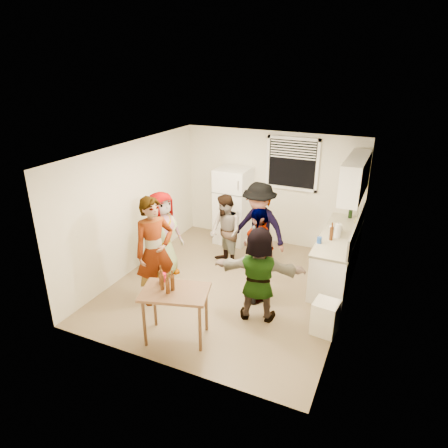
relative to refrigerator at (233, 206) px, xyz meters
The scene contains 23 objects.
room 2.20m from the refrigerator, 68.25° to the right, with size 4.00×4.50×2.50m, color silver, non-canonical shape.
window 1.60m from the refrigerator, 15.38° to the left, with size 1.12×0.10×1.06m, color white, non-canonical shape.
refrigerator is the anchor object (origin of this frame).
counter_lower 2.59m from the refrigerator, 16.59° to the right, with size 0.60×2.20×0.86m, color white.
countertop 2.56m from the refrigerator, 16.59° to the right, with size 0.64×2.22×0.04m, color beige.
backsplash 2.84m from the refrigerator, 14.94° to the right, with size 0.03×2.20×0.36m, color #B8B3A8.
upper_cabinets 2.85m from the refrigerator, 11.61° to the right, with size 0.34×1.60×0.70m, color white.
kettle 2.50m from the refrigerator, 16.07° to the right, with size 0.23×0.19×0.19m, color silver, non-canonical shape.
paper_towel 2.59m from the refrigerator, 20.10° to the right, with size 0.12×0.12×0.25m, color white.
wine_bottle 2.51m from the refrigerator, ahead, with size 0.08×0.08×0.31m, color black.
beer_bottle_counter 2.58m from the refrigerator, 24.51° to the right, with size 0.06×0.06×0.25m, color #47230C.
blue_cup 2.54m from the refrigerator, 30.53° to the right, with size 0.08×0.08×0.11m, color #204AA8.
picture_frame 2.69m from the refrigerator, ahead, with size 0.02×0.18×0.15m, color #DFCE4E.
trash_bin 3.66m from the refrigerator, 43.98° to the right, with size 0.36×0.36×0.53m, color white.
serving_table 3.70m from the refrigerator, 79.99° to the right, with size 0.95×0.64×0.81m, color brown, non-canonical shape.
beer_bottle_table 3.61m from the refrigerator, 82.93° to the right, with size 0.06×0.06×0.23m, color #47230C.
red_cup 3.41m from the refrigerator, 84.48° to the right, with size 0.10×0.10×0.13m, color red.
guest_grey 2.21m from the refrigerator, 107.01° to the right, with size 0.81×1.66×0.53m, color gray.
guest_stripe 2.95m from the refrigerator, 93.93° to the right, with size 0.68×1.88×0.45m, color #141933.
guest_back_left 1.48m from the refrigerator, 73.63° to the right, with size 0.72×1.48×0.56m, color brown.
guest_back_right 1.67m from the refrigerator, 46.76° to the right, with size 1.15×1.78×0.66m, color #434248.
guest_black 2.58m from the refrigerator, 56.69° to the right, with size 0.98×1.67×0.41m, color black.
guest_orange 3.11m from the refrigerator, 59.08° to the right, with size 1.44×1.56×0.46m, color #DF7A46.
Camera 1 is at (2.54, -5.84, 3.84)m, focal length 32.00 mm.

